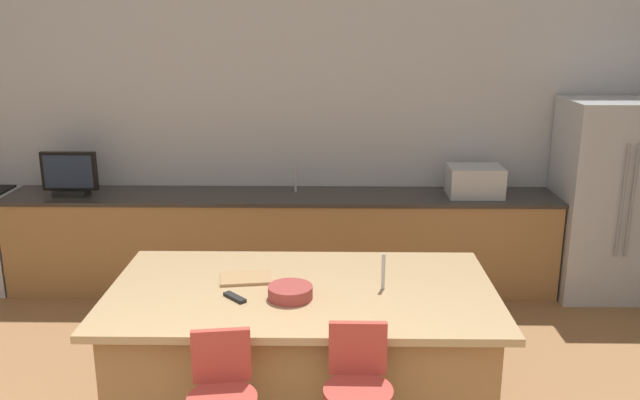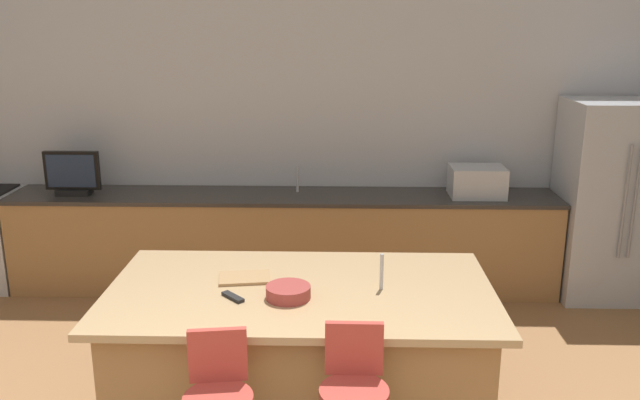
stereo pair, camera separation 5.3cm
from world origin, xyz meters
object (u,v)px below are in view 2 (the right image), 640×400
Objects in this scene: refrigerator at (610,200)px; tv_remote at (233,297)px; microwave at (477,181)px; tv_monitor at (72,175)px; kitchen_island at (301,356)px; cutting_board at (245,278)px; fruit_bowl at (288,292)px; cell_phone at (284,298)px.

tv_remote is at bearing -143.30° from refrigerator.
tv_monitor is (-3.64, -0.05, 0.05)m from microwave.
kitchen_island is at bearing -43.99° from tv_monitor.
cutting_board is at bearing -47.18° from tv_monitor.
kitchen_island is 4.63× the size of tv_monitor.
cutting_board is (0.03, 0.29, -0.00)m from tv_remote.
kitchen_island is at bearing -141.66° from refrigerator.
refrigerator reaches higher than microwave.
microwave is at bearing 56.32° from fruit_bowl.
fruit_bowl is at bearing -43.48° from cutting_board.
refrigerator is 3.58m from cutting_board.
refrigerator is 3.58× the size of tv_monitor.
tv_monitor is 2.69m from cutting_board.
tv_remote reaches higher than cutting_board.
fruit_bowl is 0.32m from tv_remote.
cell_phone is at bearing -123.96° from microwave.
tv_remote is at bearing -177.10° from fruit_bowl.
fruit_bowl is (-0.06, -0.14, 0.48)m from kitchen_island.
fruit_bowl is at bearing 29.96° from cell_phone.
microwave is 2.72m from cutting_board.
fruit_bowl reaches higher than cell_phone.
cell_phone is 0.29m from tv_remote.
microwave reaches higher than cell_phone.
cutting_board is (-0.35, 0.13, 0.45)m from kitchen_island.
tv_remote is 0.29m from cutting_board.
tv_remote is (-3.03, -2.25, 0.03)m from refrigerator.
refrigerator is 5.71× the size of cutting_board.
kitchen_island is at bearing 67.34° from fruit_bowl.
refrigerator is at bearing -2.68° from microwave.
tv_monitor is (-4.82, 0.00, 0.20)m from refrigerator.
tv_remote is at bearing -51.50° from tv_monitor.
microwave is (1.47, 2.15, 0.57)m from kitchen_island.
tv_remote is (-0.38, -0.16, 0.46)m from kitchen_island.
tv_monitor reaches higher than tv_remote.
refrigerator is 11.83× the size of cell_phone.
cell_phone is (2.09, -2.25, -0.18)m from tv_monitor.
microwave reaches higher than kitchen_island.
fruit_bowl is (-1.53, -2.29, -0.09)m from microwave.
refrigerator is 3.77m from tv_remote.
cell_phone is at bearing -140.54° from refrigerator.
tv_remote is at bearing -173.57° from cell_phone.
refrigerator is 4.83m from tv_monitor.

